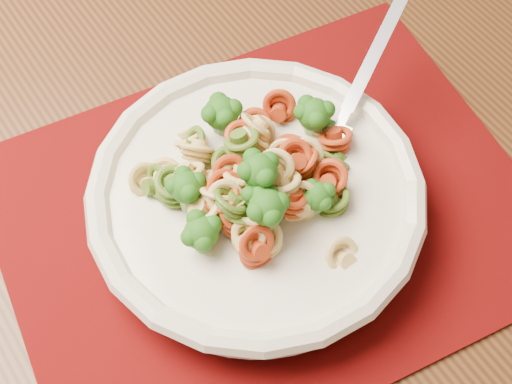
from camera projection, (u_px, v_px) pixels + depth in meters
name	position (u px, v px, depth m)	size (l,w,h in m)	color
dining_table	(230.00, 182.00, 0.72)	(1.66, 1.28, 0.73)	#4E3215
placemat	(268.00, 214.00, 0.60)	(0.43, 0.33, 0.00)	#4C0306
pasta_bowl	(256.00, 198.00, 0.57)	(0.27, 0.27, 0.05)	silver
pasta_broccoli_heap	(256.00, 188.00, 0.55)	(0.23, 0.23, 0.06)	#D7B76A
fork	(334.00, 138.00, 0.58)	(0.19, 0.02, 0.01)	silver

